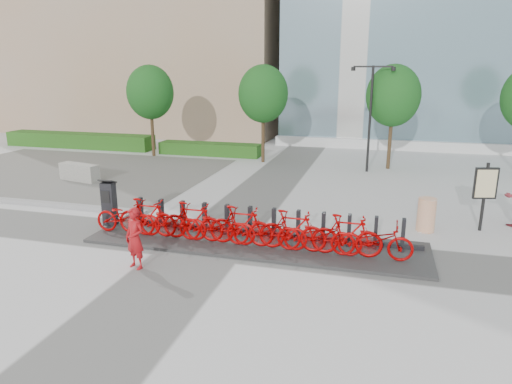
% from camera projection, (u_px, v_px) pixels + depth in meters
% --- Properties ---
extents(ground, '(120.00, 120.00, 0.00)m').
position_uv_depth(ground, '(209.00, 243.00, 13.06)').
color(ground, silver).
extents(gravel_patch, '(14.00, 14.00, 0.00)m').
position_uv_depth(gravel_patch, '(68.00, 172.00, 22.14)').
color(gravel_patch, slate).
rests_on(gravel_patch, ground).
extents(hedge_a, '(10.00, 1.40, 0.90)m').
position_uv_depth(hedge_a, '(80.00, 140.00, 29.10)').
color(hedge_a, '#2C6A1A').
rests_on(hedge_a, ground).
extents(hedge_b, '(6.00, 1.20, 0.70)m').
position_uv_depth(hedge_b, '(210.00, 149.00, 26.54)').
color(hedge_b, '#2C6A1A').
rests_on(hedge_b, ground).
extents(tree_0, '(2.60, 2.60, 5.10)m').
position_uv_depth(tree_0, '(150.00, 92.00, 25.35)').
color(tree_0, '#4C3929').
rests_on(tree_0, ground).
extents(tree_1, '(2.60, 2.60, 5.10)m').
position_uv_depth(tree_1, '(263.00, 94.00, 23.69)').
color(tree_1, '#4C3929').
rests_on(tree_1, ground).
extents(tree_2, '(2.60, 2.60, 5.10)m').
position_uv_depth(tree_2, '(393.00, 96.00, 22.02)').
color(tree_2, '#4C3929').
rests_on(tree_2, ground).
extents(streetlamp, '(2.00, 0.20, 5.00)m').
position_uv_depth(streetlamp, '(371.00, 106.00, 21.47)').
color(streetlamp, black).
rests_on(streetlamp, ground).
extents(dock_pad, '(9.60, 2.40, 0.08)m').
position_uv_depth(dock_pad, '(255.00, 242.00, 12.99)').
color(dock_pad, '#343434').
rests_on(dock_pad, ground).
extents(dock_rail_posts, '(8.02, 0.50, 0.85)m').
position_uv_depth(dock_rail_posts, '(261.00, 222.00, 13.30)').
color(dock_rail_posts, black).
rests_on(dock_rail_posts, dock_pad).
extents(bike_0, '(1.91, 0.66, 1.00)m').
position_uv_depth(bike_0, '(125.00, 217.00, 13.53)').
color(bike_0, '#A10000').
rests_on(bike_0, dock_pad).
extents(bike_1, '(1.85, 0.52, 1.11)m').
position_uv_depth(bike_1, '(147.00, 217.00, 13.33)').
color(bike_1, '#A10000').
rests_on(bike_1, dock_pad).
extents(bike_2, '(1.91, 0.66, 1.00)m').
position_uv_depth(bike_2, '(170.00, 221.00, 13.16)').
color(bike_2, '#A10000').
rests_on(bike_2, dock_pad).
extents(bike_3, '(1.85, 0.52, 1.11)m').
position_uv_depth(bike_3, '(193.00, 221.00, 12.96)').
color(bike_3, '#A10000').
rests_on(bike_3, dock_pad).
extents(bike_4, '(1.91, 0.66, 1.00)m').
position_uv_depth(bike_4, '(217.00, 225.00, 12.79)').
color(bike_4, '#A10000').
rests_on(bike_4, dock_pad).
extents(bike_5, '(1.85, 0.52, 1.11)m').
position_uv_depth(bike_5, '(241.00, 226.00, 12.59)').
color(bike_5, '#A10000').
rests_on(bike_5, dock_pad).
extents(bike_6, '(1.91, 0.66, 1.00)m').
position_uv_depth(bike_6, '(266.00, 230.00, 12.42)').
color(bike_6, '#A10000').
rests_on(bike_6, dock_pad).
extents(bike_7, '(1.85, 0.52, 1.11)m').
position_uv_depth(bike_7, '(292.00, 230.00, 12.22)').
color(bike_7, '#A10000').
rests_on(bike_7, dock_pad).
extents(bike_8, '(1.91, 0.66, 1.00)m').
position_uv_depth(bike_8, '(319.00, 235.00, 12.05)').
color(bike_8, '#A10000').
rests_on(bike_8, dock_pad).
extents(bike_9, '(1.85, 0.52, 1.11)m').
position_uv_depth(bike_9, '(347.00, 235.00, 11.85)').
color(bike_9, '#A10000').
rests_on(bike_9, dock_pad).
extents(bike_10, '(1.91, 0.66, 1.00)m').
position_uv_depth(bike_10, '(375.00, 240.00, 11.68)').
color(bike_10, '#A10000').
rests_on(bike_10, dock_pad).
extents(kiosk, '(0.49, 0.43, 1.49)m').
position_uv_depth(kiosk, '(109.00, 203.00, 14.19)').
color(kiosk, black).
rests_on(kiosk, dock_pad).
extents(worker_red, '(0.66, 0.54, 1.56)m').
position_uv_depth(worker_red, '(135.00, 238.00, 11.24)').
color(worker_red, '#B01116').
rests_on(worker_red, ground).
extents(construction_barrel, '(0.58, 0.58, 1.04)m').
position_uv_depth(construction_barrel, '(426.00, 215.00, 13.93)').
color(construction_barrel, orange).
rests_on(construction_barrel, ground).
extents(jersey_barrier, '(2.06, 0.96, 0.77)m').
position_uv_depth(jersey_barrier, '(80.00, 172.00, 20.32)').
color(jersey_barrier, '#B4B09D').
rests_on(jersey_barrier, ground).
extents(map_sign, '(0.70, 0.28, 2.13)m').
position_uv_depth(map_sign, '(485.00, 186.00, 13.73)').
color(map_sign, black).
rests_on(map_sign, ground).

